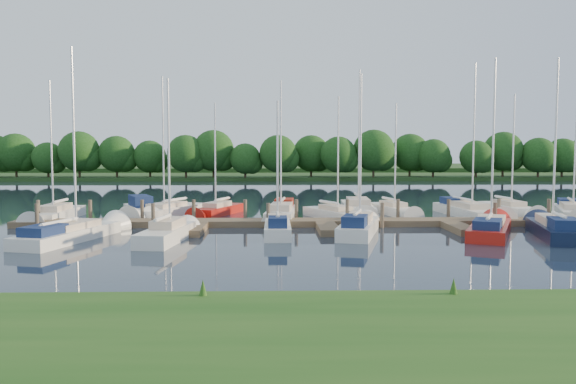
{
  "coord_description": "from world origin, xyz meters",
  "views": [
    {
      "loc": [
        -3.23,
        -28.35,
        4.91
      ],
      "look_at": [
        -2.32,
        8.0,
        2.2
      ],
      "focal_mm": 35.0,
      "sensor_mm": 36.0,
      "label": 1
    }
  ],
  "objects_px": {
    "dock": "(324,224)",
    "sailboat_n_0": "(55,216)",
    "sailboat_s_2": "(278,230)",
    "motorboat": "(141,210)",
    "sailboat_n_5": "(336,215)"
  },
  "relations": [
    {
      "from": "dock",
      "to": "sailboat_n_0",
      "type": "bearing_deg",
      "value": 168.4
    },
    {
      "from": "sailboat_n_0",
      "to": "sailboat_s_2",
      "type": "height_order",
      "value": "sailboat_n_0"
    },
    {
      "from": "dock",
      "to": "sailboat_n_0",
      "type": "distance_m",
      "value": 18.99
    },
    {
      "from": "dock",
      "to": "sailboat_n_0",
      "type": "xyz_separation_m",
      "value": [
        -18.61,
        3.82,
        0.08
      ]
    },
    {
      "from": "sailboat_s_2",
      "to": "motorboat",
      "type": "bearing_deg",
      "value": 134.84
    },
    {
      "from": "sailboat_n_5",
      "to": "sailboat_s_2",
      "type": "distance_m",
      "value": 8.59
    },
    {
      "from": "sailboat_n_0",
      "to": "motorboat",
      "type": "relative_size",
      "value": 1.75
    },
    {
      "from": "sailboat_n_0",
      "to": "motorboat",
      "type": "height_order",
      "value": "sailboat_n_0"
    },
    {
      "from": "dock",
      "to": "motorboat",
      "type": "height_order",
      "value": "motorboat"
    },
    {
      "from": "sailboat_n_5",
      "to": "sailboat_n_0",
      "type": "bearing_deg",
      "value": -25.98
    },
    {
      "from": "dock",
      "to": "sailboat_n_5",
      "type": "distance_m",
      "value": 4.14
    },
    {
      "from": "dock",
      "to": "sailboat_n_5",
      "type": "bearing_deg",
      "value": 73.47
    },
    {
      "from": "sailboat_n_5",
      "to": "motorboat",
      "type": "bearing_deg",
      "value": -37.75
    },
    {
      "from": "sailboat_n_0",
      "to": "sailboat_n_5",
      "type": "distance_m",
      "value": 19.78
    },
    {
      "from": "motorboat",
      "to": "sailboat_s_2",
      "type": "relative_size",
      "value": 0.71
    }
  ]
}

